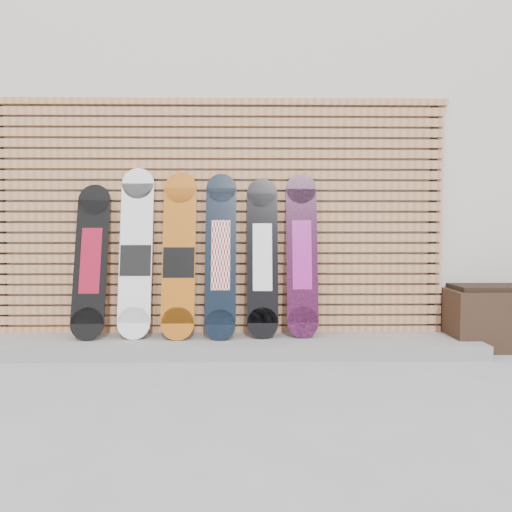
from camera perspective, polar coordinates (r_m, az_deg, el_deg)
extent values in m
plane|color=gray|center=(3.86, -2.87, -13.31)|extent=(80.00, 80.00, 0.00)
cube|color=beige|center=(7.24, 2.10, 8.68)|extent=(12.00, 5.00, 3.60)
cube|color=gray|center=(4.51, -4.49, -10.13)|extent=(4.60, 0.70, 0.12)
cube|color=#AE7248|center=(4.77, -4.27, -8.44)|extent=(4.20, 0.05, 0.08)
cube|color=#AE7248|center=(4.75, -4.28, -7.29)|extent=(4.20, 0.05, 0.08)
cube|color=#AE7248|center=(4.74, -4.28, -6.14)|extent=(4.20, 0.05, 0.07)
cube|color=#AE7248|center=(4.72, -4.29, -4.98)|extent=(4.20, 0.05, 0.07)
cube|color=#AE7248|center=(4.71, -4.29, -3.81)|extent=(4.20, 0.05, 0.07)
cube|color=#AE7248|center=(4.70, -4.30, -2.63)|extent=(4.20, 0.05, 0.07)
cube|color=#AE7248|center=(4.69, -4.30, -1.45)|extent=(4.20, 0.05, 0.07)
cube|color=#AE7248|center=(4.69, -4.30, -0.27)|extent=(4.20, 0.05, 0.07)
cube|color=#AE7248|center=(4.68, -4.31, 0.91)|extent=(4.20, 0.05, 0.07)
cube|color=#AE7248|center=(4.68, -4.31, 2.10)|extent=(4.20, 0.05, 0.08)
cube|color=#AE7248|center=(4.68, -4.32, 3.29)|extent=(4.20, 0.05, 0.08)
cube|color=#AE7248|center=(4.68, -4.32, 4.48)|extent=(4.20, 0.05, 0.08)
cube|color=#AE7248|center=(4.68, -4.33, 5.66)|extent=(4.20, 0.05, 0.08)
cube|color=#AE7248|center=(4.69, -4.33, 6.85)|extent=(4.20, 0.05, 0.08)
cube|color=#AE7248|center=(4.70, -4.34, 8.03)|extent=(4.20, 0.05, 0.08)
cube|color=#AE7248|center=(4.71, -4.34, 9.20)|extent=(4.20, 0.05, 0.08)
cube|color=#AE7248|center=(4.72, -4.35, 10.38)|extent=(4.20, 0.05, 0.08)
cube|color=#AE7248|center=(4.73, -4.35, 11.54)|extent=(4.20, 0.05, 0.08)
cube|color=#AE7248|center=(4.75, -4.36, 12.70)|extent=(4.20, 0.05, 0.08)
cube|color=#AE7248|center=(4.76, -4.36, 13.85)|extent=(4.20, 0.05, 0.08)
cube|color=#AE7248|center=(4.78, -4.37, 14.99)|extent=(4.20, 0.05, 0.08)
cube|color=#AE7248|center=(4.80, -4.37, 16.12)|extent=(4.20, 0.05, 0.08)
cube|color=black|center=(5.23, -27.01, 3.04)|extent=(0.06, 0.04, 2.23)
cube|color=black|center=(5.00, 19.50, 3.22)|extent=(0.06, 0.04, 2.23)
cube|color=#AE7248|center=(4.83, -4.38, 17.16)|extent=(4.26, 0.07, 0.06)
cube|color=black|center=(4.69, -18.35, -0.51)|extent=(0.29, 0.29, 1.10)
cylinder|color=black|center=(4.63, -18.74, -7.38)|extent=(0.29, 0.09, 0.29)
cylinder|color=black|center=(4.82, -17.97, 6.10)|extent=(0.29, 0.09, 0.29)
cube|color=maroon|center=(4.69, -18.35, -0.51)|extent=(0.18, 0.17, 0.58)
cube|color=white|center=(4.60, -13.55, 0.45)|extent=(0.29, 0.26, 1.25)
cylinder|color=white|center=(4.55, -13.80, -7.46)|extent=(0.29, 0.08, 0.29)
cylinder|color=white|center=(4.74, -13.32, 8.05)|extent=(0.29, 0.08, 0.29)
cube|color=black|center=(4.59, -13.58, -0.52)|extent=(0.28, 0.08, 0.28)
cube|color=#AD5812|center=(4.51, -8.79, 0.20)|extent=(0.29, 0.29, 1.21)
cylinder|color=#AD5812|center=(4.45, -8.97, -7.65)|extent=(0.29, 0.09, 0.29)
cylinder|color=#AD5812|center=(4.66, -8.61, 7.69)|extent=(0.29, 0.09, 0.29)
cube|color=black|center=(4.50, -8.81, -0.76)|extent=(0.28, 0.09, 0.27)
cube|color=black|center=(4.48, -4.05, 0.12)|extent=(0.27, 0.30, 1.22)
cylinder|color=black|center=(4.41, -4.12, -7.86)|extent=(0.27, 0.08, 0.27)
cylinder|color=black|center=(4.63, -3.98, 7.71)|extent=(0.27, 0.08, 0.27)
cube|color=white|center=(4.48, -4.05, 0.12)|extent=(0.17, 0.17, 0.63)
cube|color=black|center=(4.50, 0.74, -0.12)|extent=(0.28, 0.25, 1.17)
cylinder|color=black|center=(4.46, 0.77, -7.68)|extent=(0.28, 0.08, 0.28)
cylinder|color=black|center=(4.62, 0.70, 7.16)|extent=(0.28, 0.08, 0.28)
cube|color=white|center=(4.50, 0.74, -0.12)|extent=(0.17, 0.14, 0.61)
cube|color=black|center=(4.53, 5.27, 0.15)|extent=(0.28, 0.23, 1.20)
cylinder|color=black|center=(4.50, 5.38, -7.58)|extent=(0.28, 0.07, 0.28)
cylinder|color=black|center=(4.65, 5.17, 7.62)|extent=(0.28, 0.07, 0.28)
cube|color=#A6218D|center=(4.53, 5.27, 0.15)|extent=(0.17, 0.14, 0.62)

